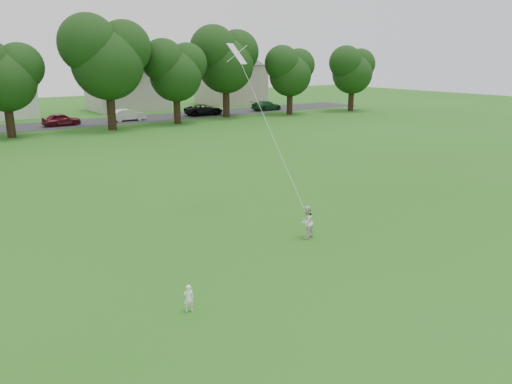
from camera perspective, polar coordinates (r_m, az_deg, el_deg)
ground at (r=15.88m, az=1.37°, el=-10.14°), size 160.00×160.00×0.00m
street at (r=54.58m, az=-26.25°, el=6.54°), size 90.00×7.00×0.01m
toddler at (r=14.10m, az=-7.70°, el=-11.93°), size 0.33×0.27×0.80m
older_boy at (r=19.30m, az=5.80°, el=-3.44°), size 0.74×0.65×1.30m
kite at (r=20.36m, az=1.60°, el=7.11°), size 1.25×2.99×7.67m
tree_row at (r=49.24m, az=-20.93°, el=13.54°), size 81.64×9.25×10.87m
parked_cars at (r=53.87m, az=-24.13°, el=7.36°), size 64.67×2.52×1.29m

